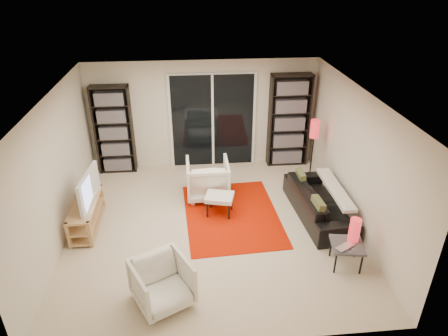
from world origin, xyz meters
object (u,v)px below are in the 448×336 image
Objects in this scene: bookshelf_right at (289,121)px; armchair_front at (162,283)px; bookshelf_left at (114,130)px; tv_stand at (87,214)px; armchair_back at (208,179)px; ottoman at (220,198)px; floor_lamp at (314,135)px; side_table at (347,246)px; sofa at (319,202)px.

bookshelf_right is 4.92m from armchair_front.
bookshelf_left is 2.28m from tv_stand.
ottoman is at bearing 104.69° from armchair_back.
bookshelf_left is 4.25m from floor_lamp.
floor_lamp is at bearing -12.00° from bookshelf_left.
tv_stand is 4.43m from side_table.
floor_lamp reaches higher than armchair_back.
armchair_back reaches higher than armchair_front.
bookshelf_right reaches higher than armchair_back.
tv_stand is at bearing -163.97° from floor_lamp.
armchair_front is at bearing -74.03° from bookshelf_left.
bookshelf_left is at bearing -34.07° from armchair_back.
armchair_back is (2.19, 0.85, 0.12)m from tv_stand.
tv_stand is 2.38m from ottoman.
ottoman is at bearing -42.74° from bookshelf_left.
bookshelf_left reaches higher than armchair_back.
ottoman is 2.42m from side_table.
bookshelf_right is 2.83× the size of armchair_front.
armchair_front is 1.35× the size of side_table.
floor_lamp is at bearing -169.84° from armchair_back.
sofa reaches higher than side_table.
armchair_front reaches higher than ottoman.
tv_stand reaches higher than ottoman.
armchair_back is at bearing 61.64° from sofa.
ottoman is (-1.73, -1.96, -0.71)m from bookshelf_right.
bookshelf_right is at bearing 109.25° from floor_lamp.
bookshelf_left is 4.27m from armchair_front.
bookshelf_right is 0.94m from floor_lamp.
bookshelf_right is 1.08× the size of sofa.
floor_lamp is at bearing -70.75° from bookshelf_right.
bookshelf_right reaches higher than side_table.
armchair_back is 0.69m from ottoman.
floor_lamp is (4.16, -0.88, 0.09)m from bookshelf_left.
armchair_front is at bearing -123.50° from bookshelf_right.
bookshelf_left is 1.54× the size of tv_stand.
armchair_front is (1.41, -1.91, 0.07)m from tv_stand.
sofa is at bearing 90.37° from side_table.
tv_stand is 4.19m from sofa.
sofa is at bearing 155.43° from armchair_back.
sofa is (3.94, -2.19, -0.69)m from bookshelf_left.
tv_stand is 1.49× the size of armchair_back.
bookshelf_right is 3.82× the size of side_table.
tv_stand is (-0.25, -2.15, -0.71)m from bookshelf_left.
sofa is 2.62× the size of armchair_front.
side_table is at bearing 176.19° from sofa.
armchair_front is (-2.78, -1.87, 0.05)m from sofa.
bookshelf_right reaches higher than armchair_front.
side_table is (0.01, -1.36, 0.07)m from sofa.
side_table is at bearing 131.18° from armchair_back.
armchair_front is at bearing -114.62° from ottoman.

